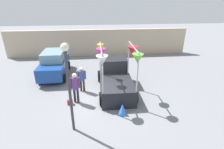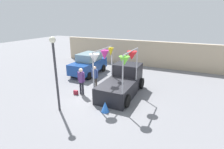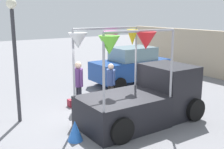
{
  "view_description": "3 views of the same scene",
  "coord_description": "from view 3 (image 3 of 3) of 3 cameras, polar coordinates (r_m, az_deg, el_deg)",
  "views": [
    {
      "loc": [
        -0.37,
        -8.79,
        5.53
      ],
      "look_at": [
        0.55,
        0.31,
        1.45
      ],
      "focal_mm": 28.0,
      "sensor_mm": 36.0,
      "label": 1
    },
    {
      "loc": [
        4.74,
        -8.95,
        4.88
      ],
      "look_at": [
        0.39,
        0.49,
        1.46
      ],
      "focal_mm": 28.0,
      "sensor_mm": 36.0,
      "label": 2
    },
    {
      "loc": [
        7.65,
        -4.76,
        3.57
      ],
      "look_at": [
        0.0,
        0.37,
        1.54
      ],
      "focal_mm": 45.0,
      "sensor_mm": 36.0,
      "label": 3
    }
  ],
  "objects": [
    {
      "name": "street_lamp",
      "position": [
        9.47,
        -19.24,
        5.91
      ],
      "size": [
        0.32,
        0.32,
        4.0
      ],
      "color": "#333338",
      "rests_on": "ground"
    },
    {
      "name": "folded_kite_bundle_azure",
      "position": [
        8.17,
        -7.52,
        -11.25
      ],
      "size": [
        0.54,
        0.54,
        0.6
      ],
      "primitive_type": "cone",
      "rotation": [
        0.0,
        0.0,
        2.89
      ],
      "color": "blue",
      "rests_on": "ground"
    },
    {
      "name": "person_vendor",
      "position": [
        10.99,
        -0.23,
        -1.13
      ],
      "size": [
        0.53,
        0.34,
        1.64
      ],
      "color": "#2D2823",
      "rests_on": "ground"
    },
    {
      "name": "handbag",
      "position": [
        11.05,
        -8.45,
        -5.77
      ],
      "size": [
        0.28,
        0.16,
        0.28
      ],
      "primitive_type": "cube",
      "color": "maroon",
      "rests_on": "ground"
    },
    {
      "name": "parked_car",
      "position": [
        14.29,
        3.89,
        1.83
      ],
      "size": [
        1.88,
        4.0,
        1.88
      ],
      "color": "navy",
      "rests_on": "ground"
    },
    {
      "name": "person_customer",
      "position": [
        10.57,
        -6.82,
        -1.16
      ],
      "size": [
        0.53,
        0.34,
        1.8
      ],
      "color": "black",
      "rests_on": "ground"
    },
    {
      "name": "vendor_truck",
      "position": [
        9.45,
        6.97,
        -4.14
      ],
      "size": [
        2.53,
        4.2,
        3.12
      ],
      "color": "black",
      "rests_on": "ground"
    },
    {
      "name": "ground_plane",
      "position": [
        9.69,
        -1.83,
        -9.18
      ],
      "size": [
        60.0,
        60.0,
        0.0
      ],
      "primitive_type": "plane",
      "color": "slate"
    }
  ]
}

